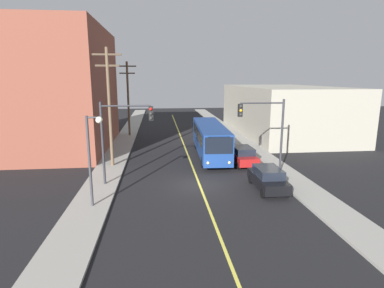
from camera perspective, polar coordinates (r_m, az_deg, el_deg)
ground_plane at (r=23.62m, az=1.35°, el=-7.35°), size 120.00×120.00×0.00m
sidewalk_left at (r=33.31m, az=-13.41°, el=-1.81°), size 2.50×90.00×0.15m
sidewalk_right at (r=34.55m, az=11.18°, el=-1.22°), size 2.50×90.00×0.15m
lane_stripe_center at (r=38.03m, az=-1.57°, el=0.10°), size 0.16×60.00×0.01m
building_left_brick at (r=37.62m, az=-22.72°, el=9.08°), size 10.00×16.93×13.05m
building_right_warehouse at (r=46.33m, az=16.09°, el=5.91°), size 12.00×23.25×6.62m
city_bus at (r=31.72m, az=3.29°, el=1.04°), size 3.04×12.23×3.20m
parked_car_black at (r=22.93m, az=13.59°, el=-6.07°), size 1.87×4.43×1.62m
parked_car_red at (r=29.12m, az=9.19°, el=-2.05°), size 1.90×4.44×1.62m
utility_pole_near at (r=28.08m, az=-14.75°, el=7.30°), size 2.40×0.28×10.14m
utility_pole_mid at (r=42.99m, az=-11.51°, el=8.64°), size 2.40×0.28×9.72m
traffic_signal_left_corner at (r=23.01m, az=-12.27°, el=2.92°), size 3.75×0.48×6.00m
traffic_signal_right_corner at (r=25.67m, az=12.92°, el=3.81°), size 3.75×0.48×6.00m
street_lamp_left at (r=19.40m, az=-17.59°, el=-0.70°), size 0.98×0.40×5.50m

